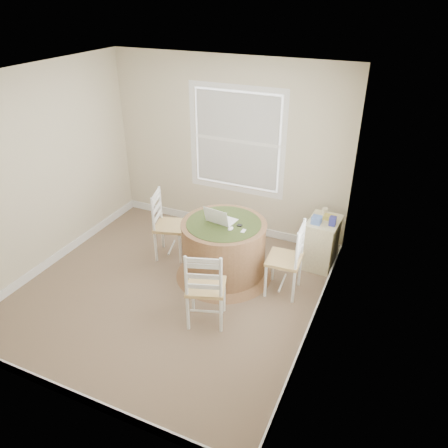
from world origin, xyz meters
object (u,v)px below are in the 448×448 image
at_px(chair_right, 284,259).
at_px(corner_chest, 322,243).
at_px(chair_near, 206,286).
at_px(laptop, 221,219).
at_px(round_table, 224,247).
at_px(chair_left, 170,225).

relative_size(chair_right, corner_chest, 1.37).
xyz_separation_m(chair_near, corner_chest, (0.92, 1.65, -0.13)).
distance_m(chair_near, laptop, 1.01).
bearing_deg(round_table, corner_chest, 33.06).
xyz_separation_m(laptop, corner_chest, (1.16, 0.73, -0.46)).
bearing_deg(chair_near, corner_chest, -137.79).
xyz_separation_m(chair_left, corner_chest, (1.98, 0.62, -0.13)).
relative_size(chair_left, chair_near, 1.00).
xyz_separation_m(chair_left, chair_right, (1.69, -0.16, 0.00)).
height_order(laptop, corner_chest, laptop).
bearing_deg(chair_right, chair_left, -99.47).
bearing_deg(laptop, chair_near, 112.46).
bearing_deg(chair_left, chair_right, -111.75).
relative_size(round_table, corner_chest, 1.82).
bearing_deg(chair_left, laptop, -114.27).
bearing_deg(round_table, chair_near, -79.47).
distance_m(laptop, corner_chest, 1.44).
xyz_separation_m(chair_left, chair_near, (1.06, -1.04, 0.00)).
distance_m(chair_right, corner_chest, 0.84).
bearing_deg(corner_chest, chair_right, -108.19).
bearing_deg(chair_right, chair_near, -39.65).
bearing_deg(chair_near, chair_right, -144.25).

